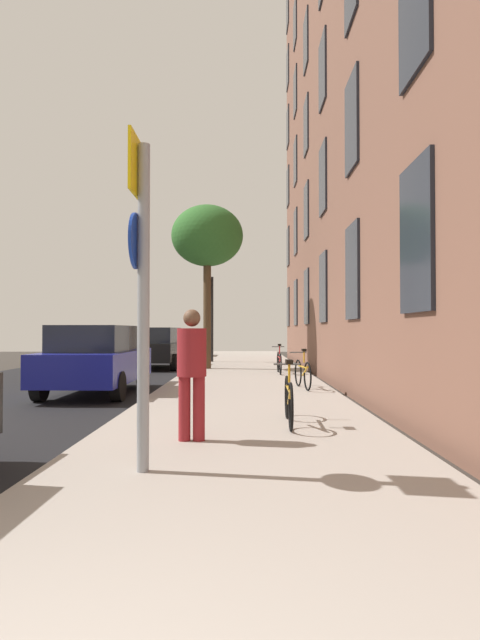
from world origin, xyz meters
name	(u,v)px	position (x,y,z in m)	size (l,w,h in m)	color
ground_plane	(132,380)	(-2.40, 15.00, 0.00)	(41.80, 41.80, 0.00)	#332D28
road_asphalt	(64,379)	(-4.50, 15.00, 0.01)	(7.00, 38.00, 0.01)	black
sidewalk	(246,378)	(1.10, 15.00, 0.06)	(4.20, 38.00, 0.12)	#9E9389
building_facade	(331,39)	(3.69, 14.50, 10.32)	(0.56, 27.00, 20.60)	brown
sign_post	(141,275)	(0.05, 4.25, 2.07)	(0.16, 0.60, 3.33)	gray
traffic_light	(210,304)	(-0.50, 22.28, 2.73)	(0.43, 0.24, 3.82)	black
tree_near	(207,237)	(-0.31, 18.04, 4.95)	(2.64, 2.64, 6.02)	#4C3823
bicycle_0	(289,399)	(1.73, 6.80, 0.50)	(0.42, 1.74, 0.97)	black
bicycle_1	(303,373)	(2.47, 11.54, 0.49)	(0.42, 1.64, 0.96)	black
bicycle_2	(279,362)	(2.20, 15.90, 0.50)	(0.42, 1.74, 0.96)	black
pedestrian_0	(192,365)	(0.41, 5.67, 1.07)	(0.51, 0.51, 1.66)	maroon
car_1	(96,359)	(-2.44, 11.28, 0.84)	(1.89, 4.13, 1.62)	navy
car_2	(157,347)	(-2.44, 19.61, 0.84)	(2.07, 4.21, 1.62)	black
car_3	(179,343)	(-2.59, 27.94, 0.84)	(1.94, 4.45, 1.62)	silver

